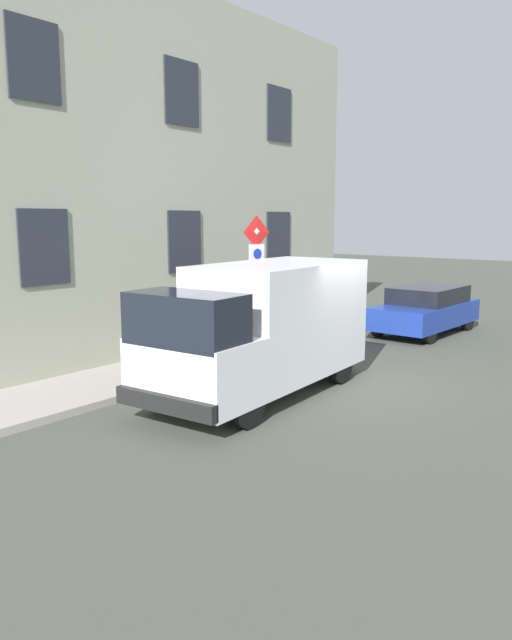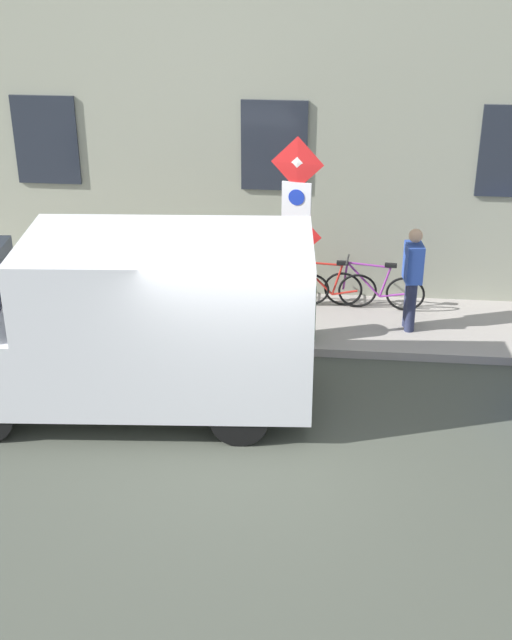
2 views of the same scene
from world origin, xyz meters
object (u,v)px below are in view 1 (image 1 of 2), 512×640
Objects in this scene: bicycle_red at (227,330)px; litter_bin at (255,334)px; parked_hatchback at (426,309)px; pedestrian at (279,305)px; bicycle_green at (206,334)px; sign_post_stacked at (256,269)px; delivery_van at (263,326)px; bicycle_purple at (247,326)px.

bicycle_red is 1.26m from litter_bin.
pedestrian reaches higher than parked_hatchback.
sign_post_stacked is at bearing 104.84° from bicycle_green.
parked_hatchback is 2.37× the size of bicycle_red.
delivery_van is 4.82m from bicycle_purple.
bicycle_purple is 1.00× the size of pedestrian.
litter_bin is (-1.20, 0.36, 0.08)m from bicycle_red.
parked_hatchback is at bearing 149.60° from bicycle_red.
delivery_van is at bearing 130.95° from sign_post_stacked.
delivery_van is 3.83m from bicycle_green.
sign_post_stacked is 6.25m from parked_hatchback.
bicycle_red is at bearing -133.55° from delivery_van.
litter_bin reaches higher than bicycle_purple.
parked_hatchback reaches higher than bicycle_green.
bicycle_green is (3.25, -1.85, -0.82)m from delivery_van.
parked_hatchback is 6.89m from bicycle_green.
parked_hatchback reaches higher than bicycle_red.
delivery_van is 3.19× the size of bicycle_purple.
delivery_van reaches higher than bicycle_green.
sign_post_stacked is 1.84× the size of pedestrian.
sign_post_stacked is 1.85× the size of bicycle_purple.
bicycle_green is (1.35, 0.33, -1.69)m from sign_post_stacked.
parked_hatchback is 2.35× the size of pedestrian.
pedestrian is at bearing 163.66° from bicycle_green.
parked_hatchback reaches higher than bicycle_purple.
bicycle_purple is at bearing -32.73° from parked_hatchback.
bicycle_purple is 1.04m from pedestrian.
pedestrian is (-0.68, -2.17, 0.56)m from bicycle_green.
bicycle_purple is at bearing -43.47° from sign_post_stacked.
parked_hatchback is (-1.76, -5.82, -1.46)m from sign_post_stacked.
pedestrian is at bearing -151.65° from delivery_van.
bicycle_red is at bearing 5.67° from bicycle_purple.
delivery_van is 3.19× the size of bicycle_red.
bicycle_green is 1.00× the size of pedestrian.
bicycle_purple is 1.68m from litter_bin.
pedestrian is (-0.68, -1.36, 0.56)m from bicycle_red.
litter_bin is at bearing -142.63° from delivery_van.
delivery_van is at bearing -154.54° from pedestrian.
litter_bin is (-1.20, -0.45, 0.08)m from bicycle_green.
pedestrian is at bearing -72.99° from litter_bin.
parked_hatchback is at bearing 154.19° from bicycle_green.
litter_bin is (2.04, -2.30, -0.74)m from delivery_van.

